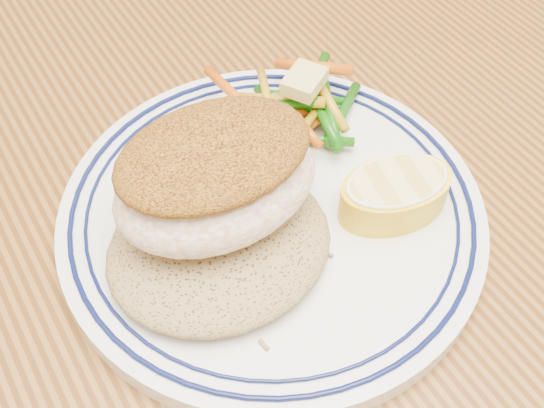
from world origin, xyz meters
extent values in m
cube|color=#532F10|center=(0.00, 0.00, 0.73)|extent=(1.50, 0.90, 0.04)
cylinder|color=#532F10|center=(0.68, 0.38, 0.35)|extent=(0.07, 0.07, 0.71)
cylinder|color=silver|center=(0.03, 0.04, 0.76)|extent=(0.25, 0.25, 0.01)
torus|color=#0A113F|center=(0.03, 0.04, 0.77)|extent=(0.24, 0.24, 0.00)
torus|color=#0A113F|center=(0.03, 0.04, 0.77)|extent=(0.22, 0.22, 0.00)
ellipsoid|color=olive|center=(-0.01, 0.03, 0.78)|extent=(0.13, 0.11, 0.02)
ellipsoid|color=white|center=(0.00, 0.04, 0.81)|extent=(0.12, 0.09, 0.05)
ellipsoid|color=brown|center=(0.00, 0.05, 0.83)|extent=(0.11, 0.08, 0.02)
cylinder|color=#13550A|center=(0.08, 0.09, 0.77)|extent=(0.05, 0.02, 0.01)
cylinder|color=#13550A|center=(0.10, 0.11, 0.77)|extent=(0.04, 0.04, 0.01)
cylinder|color=#13550A|center=(0.08, 0.07, 0.77)|extent=(0.04, 0.04, 0.01)
cylinder|color=#13550A|center=(0.05, 0.07, 0.77)|extent=(0.02, 0.05, 0.01)
cylinder|color=#13550A|center=(0.11, 0.08, 0.77)|extent=(0.05, 0.04, 0.01)
cylinder|color=#BB4B09|center=(0.08, 0.09, 0.77)|extent=(0.04, 0.05, 0.01)
cylinder|color=#BB4B09|center=(0.07, 0.08, 0.77)|extent=(0.06, 0.01, 0.01)
cylinder|color=#13550A|center=(0.07, 0.10, 0.78)|extent=(0.02, 0.06, 0.01)
cylinder|color=#13550A|center=(0.09, 0.12, 0.77)|extent=(0.06, 0.01, 0.01)
cylinder|color=#13550A|center=(0.11, 0.11, 0.78)|extent=(0.04, 0.04, 0.01)
cylinder|color=#BB4B09|center=(0.09, 0.11, 0.78)|extent=(0.05, 0.03, 0.01)
cylinder|color=#BB4B09|center=(0.07, 0.09, 0.78)|extent=(0.05, 0.01, 0.01)
cylinder|color=#13550A|center=(0.07, 0.11, 0.78)|extent=(0.04, 0.05, 0.01)
cylinder|color=#13550A|center=(0.09, 0.08, 0.78)|extent=(0.02, 0.05, 0.01)
cylinder|color=#B38613|center=(0.07, 0.07, 0.78)|extent=(0.05, 0.04, 0.01)
cylinder|color=#13550A|center=(0.10, 0.08, 0.78)|extent=(0.03, 0.06, 0.01)
cylinder|color=#13550A|center=(0.07, 0.10, 0.78)|extent=(0.05, 0.03, 0.01)
cylinder|color=#B38613|center=(0.08, 0.10, 0.78)|extent=(0.05, 0.05, 0.01)
cylinder|color=#BB4B09|center=(0.07, 0.08, 0.78)|extent=(0.01, 0.05, 0.01)
cylinder|color=#B38613|center=(0.10, 0.09, 0.78)|extent=(0.02, 0.06, 0.01)
cylinder|color=#BB4B09|center=(0.05, 0.12, 0.79)|extent=(0.02, 0.06, 0.01)
cylinder|color=#B38613|center=(0.07, 0.11, 0.79)|extent=(0.02, 0.05, 0.01)
cylinder|color=#BB4B09|center=(0.11, 0.12, 0.79)|extent=(0.04, 0.04, 0.01)
cube|color=#D5C668|center=(0.09, 0.10, 0.80)|extent=(0.03, 0.03, 0.01)
torus|color=white|center=(0.09, 0.01, 0.79)|extent=(0.07, 0.07, 0.00)
camera|label=1|loc=(-0.10, -0.17, 1.08)|focal=45.00mm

